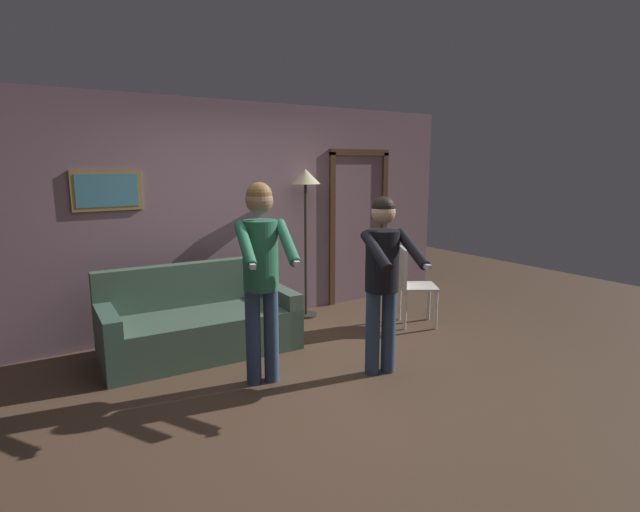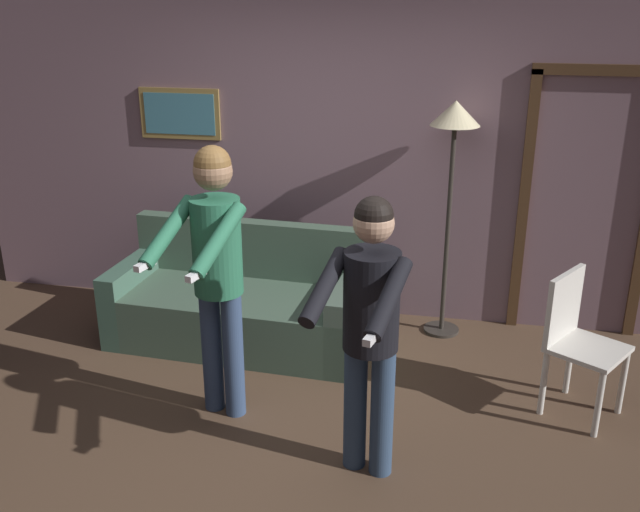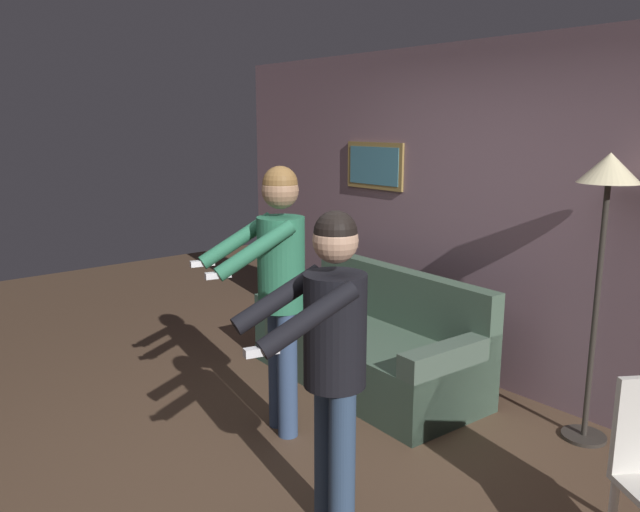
% 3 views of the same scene
% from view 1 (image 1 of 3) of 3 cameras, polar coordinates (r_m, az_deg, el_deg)
% --- Properties ---
extents(ground_plane, '(12.00, 12.00, 0.00)m').
position_cam_1_polar(ground_plane, '(4.56, 0.78, -14.01)').
color(ground_plane, brown).
extents(back_wall_assembly, '(6.40, 0.10, 2.60)m').
position_cam_1_polar(back_wall_assembly, '(5.95, -10.02, 4.65)').
color(back_wall_assembly, slate).
rests_on(back_wall_assembly, ground_plane).
extents(couch, '(1.94, 0.96, 0.87)m').
position_cam_1_polar(couch, '(5.25, -13.59, -7.72)').
color(couch, '#445C4A').
rests_on(couch, ground_plane).
extents(torchiere_lamp, '(0.37, 0.37, 1.83)m').
position_cam_1_polar(torchiere_lamp, '(6.07, -1.68, 7.35)').
color(torchiere_lamp, '#332D28').
rests_on(torchiere_lamp, ground_plane).
extents(person_standing_left, '(0.54, 0.71, 1.75)m').
position_cam_1_polar(person_standing_left, '(4.22, -6.74, -0.92)').
color(person_standing_left, '#33486C').
rests_on(person_standing_left, ground_plane).
extents(person_standing_right, '(0.53, 0.69, 1.62)m').
position_cam_1_polar(person_standing_right, '(4.44, 7.21, -1.62)').
color(person_standing_right, '#304664').
rests_on(person_standing_right, ground_plane).
extents(dining_chair_distant, '(0.58, 0.58, 0.93)m').
position_cam_1_polar(dining_chair_distant, '(5.97, 10.34, -2.87)').
color(dining_chair_distant, silver).
rests_on(dining_chair_distant, ground_plane).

